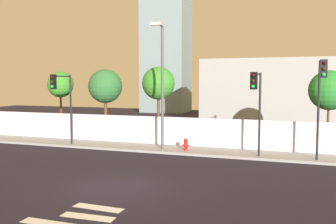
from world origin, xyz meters
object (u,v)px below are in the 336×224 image
object	(u,v)px
traffic_light_center	(61,94)
roadside_tree_leftmost	(60,85)
fire_hydrant	(186,144)
traffic_light_left	(321,89)
street_lamp_curbside	(161,78)
roadside_tree_midright	(158,84)
traffic_light_right	(257,96)
roadside_tree_rightmost	(329,90)
roadside_tree_midleft	(105,87)

from	to	relation	value
traffic_light_center	roadside_tree_leftmost	world-z (taller)	roadside_tree_leftmost
fire_hydrant	roadside_tree_leftmost	bearing A→B (deg)	163.75
traffic_light_left	roadside_tree_leftmost	size ratio (longest dim) A/B	1.04
street_lamp_curbside	roadside_tree_midright	bearing A→B (deg)	113.31
traffic_light_right	roadside_tree_midright	bearing A→B (deg)	150.21
traffic_light_center	roadside_tree_rightmost	xyz separation A→B (m)	(15.86, 4.30, 0.23)
traffic_light_center	traffic_light_right	world-z (taller)	traffic_light_right
fire_hydrant	roadside_tree_midleft	bearing A→B (deg)	155.76
roadside_tree_leftmost	street_lamp_curbside	bearing A→B (deg)	-19.98
street_lamp_curbside	roadside_tree_rightmost	bearing A→B (deg)	20.12
traffic_light_left	roadside_tree_leftmost	bearing A→B (deg)	167.67
fire_hydrant	roadside_tree_midright	world-z (taller)	roadside_tree_midright
roadside_tree_midleft	street_lamp_curbside	bearing A→B (deg)	-31.48
traffic_light_right	roadside_tree_leftmost	distance (m)	15.65
traffic_light_right	street_lamp_curbside	world-z (taller)	street_lamp_curbside
traffic_light_left	roadside_tree_midleft	bearing A→B (deg)	164.51
traffic_light_center	roadside_tree_leftmost	size ratio (longest dim) A/B	0.91
fire_hydrant	roadside_tree_midright	distance (m)	5.61
street_lamp_curbside	roadside_tree_leftmost	size ratio (longest dim) A/B	1.48
roadside_tree_midleft	roadside_tree_midright	xyz separation A→B (m)	(4.16, -0.00, 0.22)
street_lamp_curbside	roadside_tree_midleft	xyz separation A→B (m)	(-5.65, 3.46, -0.60)
traffic_light_center	roadside_tree_midleft	bearing A→B (deg)	80.00
traffic_light_left	roadside_tree_midright	distance (m)	11.00
roadside_tree_midright	roadside_tree_midleft	bearing A→B (deg)	180.00
traffic_light_left	traffic_light_right	size ratio (longest dim) A/B	1.13
traffic_light_left	fire_hydrant	bearing A→B (deg)	173.76
traffic_light_right	fire_hydrant	world-z (taller)	traffic_light_right
fire_hydrant	roadside_tree_leftmost	distance (m)	11.92
street_lamp_curbside	roadside_tree_midleft	size ratio (longest dim) A/B	1.44
fire_hydrant	roadside_tree_midright	xyz separation A→B (m)	(-2.93, 3.19, 3.56)
traffic_light_left	fire_hydrant	distance (m)	8.09
street_lamp_curbside	traffic_light_center	bearing A→B (deg)	-172.51
street_lamp_curbside	roadside_tree_leftmost	world-z (taller)	street_lamp_curbside
traffic_light_center	roadside_tree_midright	world-z (taller)	roadside_tree_midright
traffic_light_left	roadside_tree_rightmost	world-z (taller)	traffic_light_left
roadside_tree_midright	traffic_light_center	bearing A→B (deg)	-138.82
traffic_light_right	roadside_tree_midright	xyz separation A→B (m)	(-7.08, 4.05, 0.60)
roadside_tree_leftmost	roadside_tree_midleft	world-z (taller)	roadside_tree_midleft
traffic_light_right	street_lamp_curbside	xyz separation A→B (m)	(-5.59, 0.59, 0.97)
roadside_tree_midright	fire_hydrant	bearing A→B (deg)	-47.47
street_lamp_curbside	roadside_tree_leftmost	bearing A→B (deg)	160.02
roadside_tree_midleft	roadside_tree_rightmost	bearing A→B (deg)	0.00
traffic_light_center	roadside_tree_midleft	world-z (taller)	roadside_tree_midleft
traffic_light_left	fire_hydrant	size ratio (longest dim) A/B	7.10
traffic_light_left	street_lamp_curbside	size ratio (longest dim) A/B	0.70
traffic_light_left	roadside_tree_midleft	distance (m)	14.95
roadside_tree_midright	roadside_tree_rightmost	bearing A→B (deg)	0.00
traffic_light_left	traffic_light_right	world-z (taller)	traffic_light_left
street_lamp_curbside	traffic_light_right	bearing A→B (deg)	-6.07
roadside_tree_leftmost	roadside_tree_midleft	size ratio (longest dim) A/B	0.97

